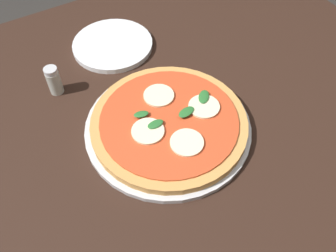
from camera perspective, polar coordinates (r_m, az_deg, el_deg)
name	(u,v)px	position (r m, az deg, el deg)	size (l,w,h in m)	color
dining_table	(170,160)	(0.85, 0.39, -5.38)	(1.36, 1.19, 0.76)	black
serving_tray	(168,127)	(0.78, 0.00, -0.18)	(0.36, 0.36, 0.01)	silver
pizza	(169,122)	(0.77, 0.20, 0.58)	(0.34, 0.34, 0.03)	tan
plate_white	(113,45)	(0.99, -8.76, 12.62)	(0.21, 0.21, 0.01)	white
pepper_shaker	(54,80)	(0.88, -17.65, 6.89)	(0.03, 0.03, 0.07)	#B2B7AD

